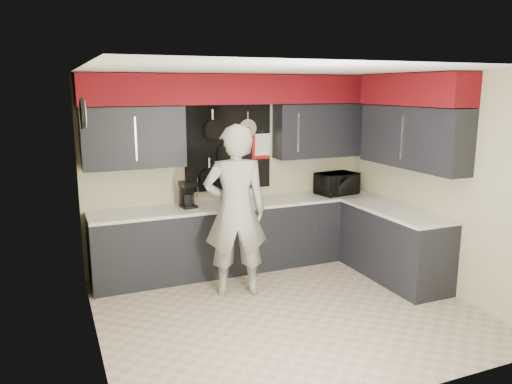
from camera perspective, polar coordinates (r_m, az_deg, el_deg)
name	(u,v)px	position (r m, az deg, el deg)	size (l,w,h in m)	color
ground	(287,310)	(5.70, 3.57, -13.35)	(4.00, 4.00, 0.00)	#BBAB92
back_wall_assembly	(236,120)	(6.64, -2.33, 8.27)	(4.00, 0.36, 2.60)	beige
right_wall_assembly	(416,128)	(6.43, 17.81, 7.00)	(0.36, 3.50, 2.60)	beige
left_wall_assembly	(91,210)	(4.76, -18.37, -2.00)	(0.05, 3.50, 2.60)	beige
base_cabinets	(283,238)	(6.68, 3.09, -5.28)	(3.95, 2.20, 0.92)	black
microwave	(337,184)	(7.24, 9.20, 0.95)	(0.56, 0.38, 0.31)	black
knife_block	(235,194)	(6.61, -2.44, -0.26)	(0.11, 0.11, 0.24)	#311F0F
utensil_crock	(246,195)	(6.67, -1.20, -0.40)	(0.14, 0.14, 0.18)	white
coffee_maker	(188,194)	(6.43, -7.83, -0.20)	(0.20, 0.24, 0.33)	black
person	(236,211)	(5.82, -2.36, -2.19)	(0.74, 0.49, 2.03)	#9C9C9A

